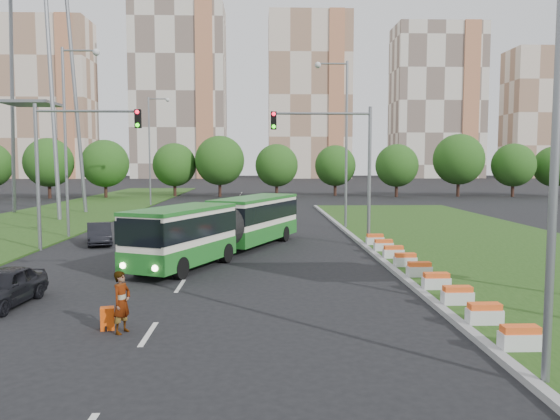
{
  "coord_description": "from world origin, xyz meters",
  "views": [
    {
      "loc": [
        0.21,
        -21.16,
        4.84
      ],
      "look_at": [
        1.07,
        4.42,
        2.6
      ],
      "focal_mm": 35.0,
      "sensor_mm": 36.0,
      "label": 1
    }
  ],
  "objects_px": {
    "traffic_mast_median": "(341,153)",
    "articulated_bus": "(221,226)",
    "car_left_near": "(3,287)",
    "shopping_trolley": "(107,319)",
    "car_left_far": "(99,234)",
    "pedestrian": "(122,302)",
    "traffic_mast_left": "(67,153)"
  },
  "relations": [
    {
      "from": "traffic_mast_median",
      "to": "articulated_bus",
      "type": "height_order",
      "value": "traffic_mast_median"
    },
    {
      "from": "articulated_bus",
      "to": "car_left_near",
      "type": "height_order",
      "value": "articulated_bus"
    },
    {
      "from": "articulated_bus",
      "to": "shopping_trolley",
      "type": "distance_m",
      "value": 13.15
    },
    {
      "from": "traffic_mast_median",
      "to": "shopping_trolley",
      "type": "distance_m",
      "value": 18.68
    },
    {
      "from": "car_left_near",
      "to": "shopping_trolley",
      "type": "bearing_deg",
      "value": -28.0
    },
    {
      "from": "car_left_far",
      "to": "pedestrian",
      "type": "relative_size",
      "value": 2.16
    },
    {
      "from": "pedestrian",
      "to": "car_left_far",
      "type": "bearing_deg",
      "value": 42.1
    },
    {
      "from": "articulated_bus",
      "to": "car_left_near",
      "type": "xyz_separation_m",
      "value": [
        -6.57,
        -10.15,
        -0.85
      ]
    },
    {
      "from": "car_left_far",
      "to": "articulated_bus",
      "type": "bearing_deg",
      "value": -45.03
    },
    {
      "from": "traffic_mast_median",
      "to": "pedestrian",
      "type": "bearing_deg",
      "value": -118.29
    },
    {
      "from": "car_left_near",
      "to": "shopping_trolley",
      "type": "distance_m",
      "value": 5.04
    },
    {
      "from": "traffic_mast_median",
      "to": "traffic_mast_left",
      "type": "relative_size",
      "value": 1.0
    },
    {
      "from": "car_left_far",
      "to": "pedestrian",
      "type": "height_order",
      "value": "pedestrian"
    },
    {
      "from": "articulated_bus",
      "to": "shopping_trolley",
      "type": "bearing_deg",
      "value": -76.42
    },
    {
      "from": "car_left_near",
      "to": "car_left_far",
      "type": "bearing_deg",
      "value": 98.73
    },
    {
      "from": "traffic_mast_left",
      "to": "shopping_trolley",
      "type": "height_order",
      "value": "traffic_mast_left"
    },
    {
      "from": "car_left_near",
      "to": "pedestrian",
      "type": "relative_size",
      "value": 2.15
    },
    {
      "from": "traffic_mast_median",
      "to": "pedestrian",
      "type": "relative_size",
      "value": 4.49
    },
    {
      "from": "traffic_mast_median",
      "to": "traffic_mast_left",
      "type": "height_order",
      "value": "same"
    },
    {
      "from": "traffic_mast_left",
      "to": "car_left_far",
      "type": "height_order",
      "value": "traffic_mast_left"
    },
    {
      "from": "car_left_far",
      "to": "shopping_trolley",
      "type": "distance_m",
      "value": 17.51
    },
    {
      "from": "traffic_mast_left",
      "to": "car_left_near",
      "type": "relative_size",
      "value": 2.09
    },
    {
      "from": "traffic_mast_left",
      "to": "car_left_near",
      "type": "xyz_separation_m",
      "value": [
        1.89,
        -11.81,
        -4.7
      ]
    },
    {
      "from": "traffic_mast_left",
      "to": "shopping_trolley",
      "type": "distance_m",
      "value": 16.56
    },
    {
      "from": "car_left_far",
      "to": "pedestrian",
      "type": "xyz_separation_m",
      "value": [
        5.65,
        -17.05,
        0.26
      ]
    },
    {
      "from": "articulated_bus",
      "to": "car_left_far",
      "type": "relative_size",
      "value": 3.89
    },
    {
      "from": "traffic_mast_left",
      "to": "pedestrian",
      "type": "bearing_deg",
      "value": -66.01
    },
    {
      "from": "traffic_mast_median",
      "to": "articulated_bus",
      "type": "xyz_separation_m",
      "value": [
        -6.7,
        -2.66,
        -3.84
      ]
    },
    {
      "from": "car_left_near",
      "to": "pedestrian",
      "type": "distance_m",
      "value": 5.64
    },
    {
      "from": "articulated_bus",
      "to": "pedestrian",
      "type": "relative_size",
      "value": 8.4
    },
    {
      "from": "car_left_near",
      "to": "traffic_mast_left",
      "type": "bearing_deg",
      "value": 104.04
    },
    {
      "from": "traffic_mast_median",
      "to": "car_left_far",
      "type": "bearing_deg",
      "value": 175.23
    }
  ]
}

